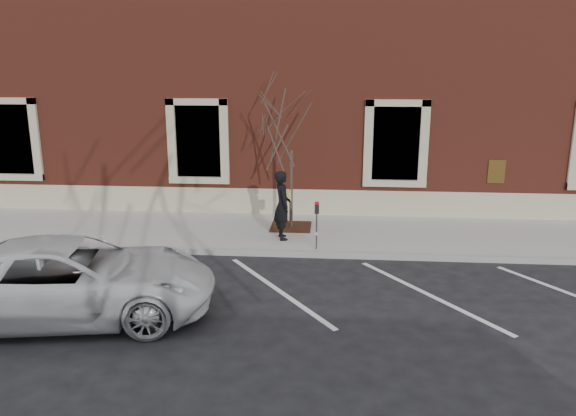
# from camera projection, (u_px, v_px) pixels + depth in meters

# --- Properties ---
(ground) EXTENTS (120.00, 120.00, 0.00)m
(ground) POSITION_uv_depth(u_px,v_px,m) (286.00, 256.00, 14.20)
(ground) COLOR #28282B
(ground) RESTS_ON ground
(sidewalk_near) EXTENTS (40.00, 3.50, 0.15)m
(sidewalk_near) POSITION_uv_depth(u_px,v_px,m) (291.00, 233.00, 15.87)
(sidewalk_near) COLOR #B7B3AC
(sidewalk_near) RESTS_ON ground
(curb_near) EXTENTS (40.00, 0.12, 0.15)m
(curb_near) POSITION_uv_depth(u_px,v_px,m) (286.00, 254.00, 14.13)
(curb_near) COLOR #9E9E99
(curb_near) RESTS_ON ground
(parking_stripes) EXTENTS (28.00, 4.40, 0.01)m
(parking_stripes) POSITION_uv_depth(u_px,v_px,m) (278.00, 290.00, 12.08)
(parking_stripes) COLOR silver
(parking_stripes) RESTS_ON ground
(building_civic) EXTENTS (40.00, 8.62, 8.00)m
(building_civic) POSITION_uv_depth(u_px,v_px,m) (304.00, 84.00, 20.66)
(building_civic) COLOR maroon
(building_civic) RESTS_ON ground
(man) EXTENTS (0.61, 0.77, 1.85)m
(man) POSITION_uv_depth(u_px,v_px,m) (282.00, 205.00, 14.89)
(man) COLOR black
(man) RESTS_ON sidewalk_near
(parking_meter) EXTENTS (0.11, 0.09, 1.24)m
(parking_meter) POSITION_uv_depth(u_px,v_px,m) (317.00, 217.00, 14.04)
(parking_meter) COLOR #595B60
(parking_meter) RESTS_ON sidewalk_near
(tree_grate) EXTENTS (1.15, 1.15, 0.03)m
(tree_grate) POSITION_uv_depth(u_px,v_px,m) (291.00, 227.00, 16.15)
(tree_grate) COLOR #401D14
(tree_grate) RESTS_ON sidewalk_near
(sapling) EXTENTS (2.43, 2.43, 4.06)m
(sapling) POSITION_uv_depth(u_px,v_px,m) (291.00, 128.00, 15.44)
(sapling) COLOR #412F28
(sapling) RESTS_ON sidewalk_near
(white_truck) EXTENTS (5.81, 3.45, 1.52)m
(white_truck) POSITION_uv_depth(u_px,v_px,m) (71.00, 279.00, 10.65)
(white_truck) COLOR silver
(white_truck) RESTS_ON ground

